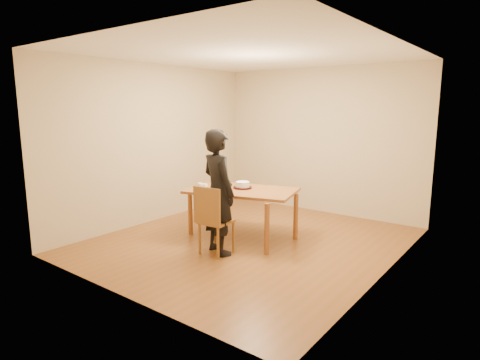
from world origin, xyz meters
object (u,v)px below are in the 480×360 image
Objects in this scene: dining_chair at (216,222)px; person at (218,192)px; cake_plate at (243,187)px; cake at (243,185)px; dining_table at (242,191)px.

dining_chair is 0.22× the size of person.
cake is (0.00, 0.00, 0.04)m from cake_plate.
dining_chair is 1.79× the size of cake.
dining_chair is at bearing -77.08° from cake.
person is at bearing -76.38° from cake_plate.
cake reaches higher than cake_plate.
cake is at bearing 0.00° from cake_plate.
person reaches higher than dining_chair.
dining_chair is 0.94m from cake.
cake is (-0.19, 0.85, 0.36)m from dining_chair.
cake is at bearing 105.71° from dining_table.
cake_plate is at bearing -57.19° from person.
person is at bearing 86.52° from dining_chair.
cake_plate reaches higher than dining_chair.
cake_plate is at bearing 0.00° from cake.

